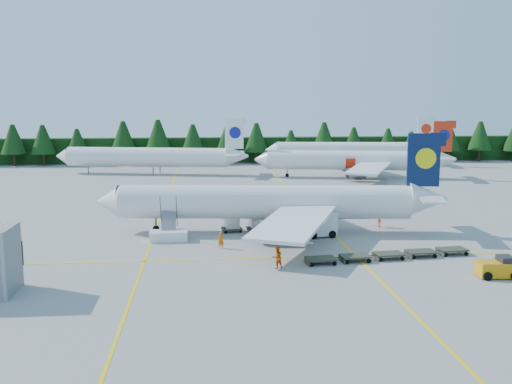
{
  "coord_description": "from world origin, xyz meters",
  "views": [
    {
      "loc": [
        -8.48,
        -57.86,
        14.59
      ],
      "look_at": [
        -1.93,
        11.88,
        3.5
      ],
      "focal_mm": 40.0,
      "sensor_mm": 36.0,
      "label": 1
    }
  ],
  "objects": [
    {
      "name": "airliner_far_right",
      "position": [
        23.99,
        72.13,
        3.53
      ],
      "size": [
        38.67,
        7.91,
        11.26
      ],
      "rotation": [
        0.0,
        0.0,
        -0.12
      ],
      "color": "silver",
      "rests_on": "ground"
    },
    {
      "name": "baggage_tug",
      "position": [
        16.1,
        -13.73,
        0.84
      ],
      "size": [
        3.29,
        1.91,
        1.71
      ],
      "rotation": [
        0.0,
        0.0,
        -0.07
      ],
      "color": "#CB860B",
      "rests_on": "ground"
    },
    {
      "name": "uld_pair",
      "position": [
        -3.88,
        5.29,
        1.15
      ],
      "size": [
        5.32,
        2.1,
        1.71
      ],
      "rotation": [
        0.0,
        0.0,
        0.15
      ],
      "color": "#333A2A",
      "rests_on": "ground"
    },
    {
      "name": "treeline_hedge",
      "position": [
        0.0,
        82.0,
        3.0
      ],
      "size": [
        220.0,
        4.0,
        6.0
      ],
      "primitive_type": "cube",
      "color": "black",
      "rests_on": "ground"
    },
    {
      "name": "taxi_stripe_b",
      "position": [
        6.0,
        20.0,
        0.01
      ],
      "size": [
        0.25,
        120.0,
        0.01
      ],
      "primitive_type": "cube",
      "color": "yellow",
      "rests_on": "ground"
    },
    {
      "name": "dolly_train",
      "position": [
        8.76,
        -7.39,
        0.51
      ],
      "size": [
        16.19,
        4.0,
        0.16
      ],
      "rotation": [
        0.0,
        0.0,
        0.09
      ],
      "color": "#333A2A",
      "rests_on": "ground"
    },
    {
      "name": "crew_c",
      "position": [
        12.2,
        6.18,
        0.98
      ],
      "size": [
        0.64,
        0.87,
        1.97
      ],
      "primitive_type": "imported",
      "rotation": [
        0.0,
        0.0,
        1.45
      ],
      "color": "#F93805",
      "rests_on": "ground"
    },
    {
      "name": "crew_b",
      "position": [
        -2.04,
        -9.39,
        0.99
      ],
      "size": [
        1.19,
        1.08,
        1.98
      ],
      "primitive_type": "imported",
      "rotation": [
        0.0,
        0.0,
        3.56
      ],
      "color": "#F75705",
      "rests_on": "ground"
    },
    {
      "name": "airstairs",
      "position": [
        -12.22,
        2.12,
        0.78
      ],
      "size": [
        4.01,
        5.44,
        3.58
      ],
      "rotation": [
        0.0,
        0.0,
        0.02
      ],
      "color": "silver",
      "rests_on": "ground"
    },
    {
      "name": "airliner_navy",
      "position": [
        -2.24,
        5.07,
        3.36
      ],
      "size": [
        38.41,
        31.47,
        11.18
      ],
      "rotation": [
        0.0,
        0.0,
        -0.11
      ],
      "color": "silver",
      "rests_on": "ground"
    },
    {
      "name": "taxi_stripe_a",
      "position": [
        -14.0,
        20.0,
        0.01
      ],
      "size": [
        0.25,
        120.0,
        0.01
      ],
      "primitive_type": "cube",
      "color": "yellow",
      "rests_on": "ground"
    },
    {
      "name": "taxi_stripe_cross",
      "position": [
        0.0,
        -6.0,
        0.01
      ],
      "size": [
        80.0,
        0.25,
        0.01
      ],
      "primitive_type": "cube",
      "color": "yellow",
      "rests_on": "ground"
    },
    {
      "name": "airliner_far_left",
      "position": [
        -20.86,
        59.67,
        3.57
      ],
      "size": [
        38.72,
        10.86,
        11.37
      ],
      "rotation": [
        0.0,
        0.0,
        -0.2
      ],
      "color": "silver",
      "rests_on": "ground"
    },
    {
      "name": "airliner_red",
      "position": [
        19.38,
        50.28,
        3.31
      ],
      "size": [
        37.59,
        30.67,
        11.01
      ],
      "rotation": [
        0.0,
        0.0,
        -0.18
      ],
      "color": "silver",
      "rests_on": "ground"
    },
    {
      "name": "crew_a",
      "position": [
        -6.76,
        -1.99,
        0.85
      ],
      "size": [
        0.7,
        0.55,
        1.7
      ],
      "primitive_type": "imported",
      "rotation": [
        0.0,
        0.0,
        0.26
      ],
      "color": "#DF5C04",
      "rests_on": "ground"
    },
    {
      "name": "service_truck",
      "position": [
        3.03,
        2.09,
        1.37
      ],
      "size": [
        5.96,
        2.81,
        2.77
      ],
      "rotation": [
        0.0,
        0.0,
        0.13
      ],
      "color": "white",
      "rests_on": "ground"
    },
    {
      "name": "ground",
      "position": [
        0.0,
        0.0,
        0.0
      ],
      "size": [
        320.0,
        320.0,
        0.0
      ],
      "primitive_type": "plane",
      "color": "gray",
      "rests_on": "ground"
    }
  ]
}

